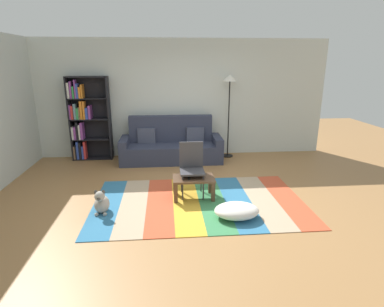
% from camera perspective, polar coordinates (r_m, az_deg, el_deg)
% --- Properties ---
extents(ground_plane, '(14.00, 14.00, 0.00)m').
position_cam_1_polar(ground_plane, '(5.34, 0.02, -7.73)').
color(ground_plane, '#9E7042').
extents(back_wall, '(6.80, 0.10, 2.70)m').
position_cam_1_polar(back_wall, '(7.46, -1.71, 10.00)').
color(back_wall, silver).
rests_on(back_wall, ground_plane).
extents(rug, '(3.36, 2.08, 0.01)m').
position_cam_1_polar(rug, '(5.10, 1.31, -8.86)').
color(rug, teal).
rests_on(rug, ground_plane).
extents(couch, '(2.26, 0.80, 1.00)m').
position_cam_1_polar(couch, '(7.12, -3.81, 1.35)').
color(couch, '#2D3347').
rests_on(couch, ground_plane).
extents(bookshelf, '(0.90, 0.28, 1.88)m').
position_cam_1_polar(bookshelf, '(7.49, -18.95, 5.91)').
color(bookshelf, black).
rests_on(bookshelf, ground_plane).
extents(coffee_table, '(0.68, 0.42, 0.35)m').
position_cam_1_polar(coffee_table, '(5.15, 0.29, -5.15)').
color(coffee_table, '#513826').
rests_on(coffee_table, rug).
extents(pouf, '(0.65, 0.47, 0.21)m').
position_cam_1_polar(pouf, '(4.63, 8.17, -10.32)').
color(pouf, white).
rests_on(pouf, rug).
extents(dog, '(0.22, 0.35, 0.40)m').
position_cam_1_polar(dog, '(4.90, -16.21, -8.67)').
color(dog, '#9E998E').
rests_on(dog, ground_plane).
extents(standing_lamp, '(0.32, 0.32, 1.91)m').
position_cam_1_polar(standing_lamp, '(7.26, 6.89, 11.63)').
color(standing_lamp, black).
rests_on(standing_lamp, ground_plane).
extents(tv_remote, '(0.06, 0.15, 0.02)m').
position_cam_1_polar(tv_remote, '(5.08, -0.50, -4.48)').
color(tv_remote, black).
rests_on(tv_remote, coffee_table).
extents(folding_chair, '(0.40, 0.40, 0.90)m').
position_cam_1_polar(folding_chair, '(5.22, -0.06, -1.99)').
color(folding_chair, '#38383D').
rests_on(folding_chair, ground_plane).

